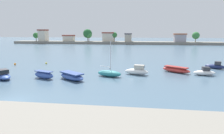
% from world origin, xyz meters
% --- Properties ---
extents(ground_plane, '(400.00, 400.00, 0.00)m').
position_xyz_m(ground_plane, '(0.00, 0.00, 0.00)').
color(ground_plane, '#476075').
extents(moored_boat_1, '(4.97, 4.54, 1.47)m').
position_xyz_m(moored_boat_1, '(-7.42, 9.01, 0.55)').
color(moored_boat_1, '#3856A8').
rests_on(moored_boat_1, ground).
extents(moored_boat_2, '(3.89, 2.39, 1.15)m').
position_xyz_m(moored_boat_2, '(-1.22, 9.95, 0.56)').
color(moored_boat_2, '#3856A8').
rests_on(moored_boat_2, ground).
extents(moored_boat_3, '(5.19, 4.45, 1.09)m').
position_xyz_m(moored_boat_3, '(3.23, 9.83, 0.52)').
color(moored_boat_3, '#3856A8').
rests_on(moored_boat_3, ground).
extents(moored_boat_4, '(4.26, 2.61, 5.65)m').
position_xyz_m(moored_boat_4, '(8.53, 12.49, 0.51)').
color(moored_boat_4, teal).
rests_on(moored_boat_4, ground).
extents(moored_boat_5, '(4.09, 2.04, 1.65)m').
position_xyz_m(moored_boat_5, '(12.89, 14.44, 0.62)').
color(moored_boat_5, white).
rests_on(moored_boat_5, ground).
extents(moored_boat_6, '(4.91, 4.07, 1.03)m').
position_xyz_m(moored_boat_6, '(19.71, 17.12, 0.49)').
color(moored_boat_6, '#C63833').
rests_on(moored_boat_6, ground).
extents(moored_boat_7, '(3.47, 1.35, 1.41)m').
position_xyz_m(moored_boat_7, '(23.89, 15.34, 0.50)').
color(moored_boat_7, white).
rests_on(moored_boat_7, ground).
extents(moored_boat_8, '(3.79, 2.71, 1.45)m').
position_xyz_m(moored_boat_8, '(27.96, 21.55, 0.52)').
color(moored_boat_8, navy).
rests_on(moored_boat_8, ground).
extents(mooring_buoy_1, '(0.38, 0.38, 0.38)m').
position_xyz_m(mooring_buoy_1, '(-6.98, 22.47, 0.19)').
color(mooring_buoy_1, yellow).
rests_on(mooring_buoy_1, ground).
extents(mooring_buoy_2, '(0.32, 0.32, 0.32)m').
position_xyz_m(mooring_buoy_2, '(7.74, 18.92, 0.16)').
color(mooring_buoy_2, white).
rests_on(mooring_buoy_2, ground).
extents(mooring_buoy_3, '(0.44, 0.44, 0.44)m').
position_xyz_m(mooring_buoy_3, '(-13.00, 20.40, 0.22)').
color(mooring_buoy_3, orange).
rests_on(mooring_buoy_3, ground).
extents(distant_shoreline, '(116.70, 8.21, 8.33)m').
position_xyz_m(distant_shoreline, '(-2.79, 91.25, 2.15)').
color(distant_shoreline, gray).
rests_on(distant_shoreline, ground).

